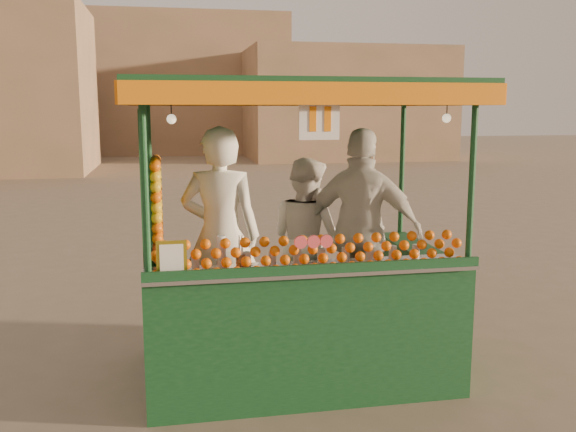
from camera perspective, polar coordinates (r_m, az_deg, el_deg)
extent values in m
plane|color=#6C614D|center=(5.71, 3.12, -14.18)|extent=(90.00, 90.00, 0.00)
cube|color=#9F775A|center=(30.22, 5.05, 9.99)|extent=(9.00, 6.00, 5.00)
cube|color=#9F775A|center=(35.09, -12.35, 11.39)|extent=(14.00, 7.00, 7.00)
cube|color=#0F3719|center=(5.74, 0.71, -12.44)|extent=(2.55, 1.57, 0.29)
cylinder|color=black|center=(5.63, -8.34, -12.68)|extent=(0.35, 0.10, 0.35)
cylinder|color=black|center=(5.96, 9.21, -11.42)|extent=(0.35, 0.10, 0.35)
cube|color=#0F3719|center=(4.97, 2.22, -9.39)|extent=(2.55, 0.29, 0.78)
cube|color=#0F3719|center=(5.55, -11.06, -7.51)|extent=(0.29, 1.27, 0.78)
cube|color=#0F3719|center=(5.97, 11.24, -6.29)|extent=(0.29, 1.27, 0.78)
cube|color=#B2B2B7|center=(4.88, 2.17, -4.76)|extent=(2.55, 0.45, 0.03)
cylinder|color=#0F3719|center=(4.51, -12.74, 2.49)|extent=(0.05, 0.05, 1.37)
cylinder|color=#0F3719|center=(5.06, 16.21, 3.11)|extent=(0.05, 0.05, 1.37)
cylinder|color=#0F3719|center=(5.97, -12.34, 4.21)|extent=(0.05, 0.05, 1.37)
cylinder|color=#0F3719|center=(6.40, 10.22, 4.63)|extent=(0.05, 0.05, 1.37)
cube|color=#0F3719|center=(5.32, 0.76, 11.61)|extent=(2.74, 1.76, 0.08)
cube|color=orange|center=(4.46, 3.09, 10.96)|extent=(2.74, 0.04, 0.16)
cube|color=orange|center=(6.19, -0.93, 10.61)|extent=(2.74, 0.04, 0.16)
cube|color=orange|center=(5.22, -14.41, 10.49)|extent=(0.04, 1.76, 0.16)
cube|color=orange|center=(5.76, 14.48, 10.38)|extent=(0.04, 1.76, 0.16)
cylinder|color=#E4454C|center=(4.70, 2.31, -2.32)|extent=(0.10, 0.02, 0.10)
cube|color=gold|center=(4.60, -10.42, -3.87)|extent=(0.22, 0.02, 0.27)
cube|color=white|center=(4.54, 2.83, 8.72)|extent=(0.29, 0.01, 0.29)
sphere|color=#FFE5B2|center=(4.54, -10.44, 8.57)|extent=(0.07, 0.07, 0.07)
sphere|color=#FFE5B2|center=(5.01, 14.09, 8.53)|extent=(0.07, 0.07, 0.07)
imported|color=white|center=(5.47, -6.09, -1.77)|extent=(0.77, 0.60, 1.87)
imported|color=white|center=(6.07, 1.61, -2.08)|extent=(0.92, 0.96, 1.56)
imported|color=beige|center=(5.75, 6.69, -1.34)|extent=(1.16, 0.92, 1.85)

